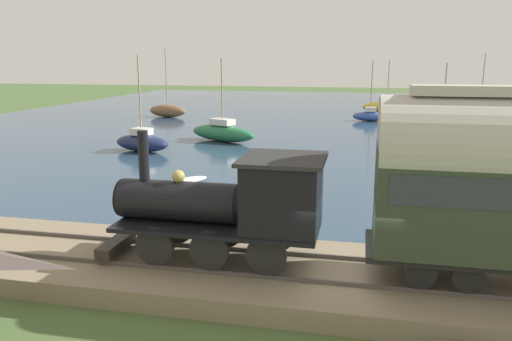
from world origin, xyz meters
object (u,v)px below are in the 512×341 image
(sailboat_blue, at_px, (370,116))
(rowboat_far_out, at_px, (182,182))
(sailboat_navy, at_px, (142,142))
(sailboat_yellow, at_px, (387,107))
(steam_locomotive, at_px, (237,201))
(sailboat_green, at_px, (222,132))
(sailboat_red, at_px, (480,112))
(rowboat_mid_harbor, at_px, (268,197))
(rowboat_near_shore, at_px, (427,219))
(sailboat_brown, at_px, (167,111))
(sailboat_white, at_px, (442,127))

(sailboat_blue, height_order, rowboat_far_out, sailboat_blue)
(sailboat_navy, bearing_deg, sailboat_yellow, -17.66)
(steam_locomotive, bearing_deg, sailboat_green, 16.81)
(sailboat_yellow, distance_m, sailboat_red, 9.70)
(sailboat_blue, distance_m, rowboat_far_out, 30.08)
(sailboat_blue, height_order, rowboat_mid_harbor, sailboat_blue)
(sailboat_navy, relative_size, rowboat_near_shore, 2.35)
(rowboat_mid_harbor, bearing_deg, sailboat_brown, 77.77)
(sailboat_brown, bearing_deg, sailboat_green, -133.18)
(steam_locomotive, height_order, sailboat_navy, sailboat_navy)
(rowboat_mid_harbor, bearing_deg, sailboat_navy, 94.94)
(sailboat_white, distance_m, sailboat_green, 17.61)
(sailboat_blue, bearing_deg, sailboat_navy, 139.27)
(sailboat_blue, bearing_deg, sailboat_red, -66.26)
(sailboat_white, distance_m, rowboat_mid_harbor, 23.50)
(rowboat_near_shore, bearing_deg, sailboat_green, -9.82)
(sailboat_brown, bearing_deg, rowboat_near_shore, -132.51)
(rowboat_far_out, relative_size, rowboat_near_shore, 1.08)
(sailboat_yellow, bearing_deg, sailboat_navy, 165.64)
(rowboat_mid_harbor, bearing_deg, sailboat_white, 22.76)
(sailboat_red, relative_size, rowboat_far_out, 2.30)
(sailboat_white, xyz_separation_m, sailboat_navy, (-11.16, 20.72, -0.13))
(sailboat_navy, relative_size, rowboat_mid_harbor, 2.57)
(sailboat_navy, height_order, rowboat_far_out, sailboat_navy)
(rowboat_far_out, bearing_deg, sailboat_green, -48.26)
(sailboat_brown, xyz_separation_m, rowboat_near_shore, (-31.57, -22.97, -0.44))
(rowboat_far_out, bearing_deg, rowboat_mid_harbor, -166.64)
(sailboat_blue, distance_m, sailboat_brown, 21.23)
(sailboat_blue, xyz_separation_m, sailboat_yellow, (7.46, -1.92, 0.19))
(sailboat_yellow, bearing_deg, sailboat_red, -81.12)
(sailboat_white, bearing_deg, sailboat_red, 11.10)
(sailboat_navy, distance_m, rowboat_near_shore, 20.84)
(rowboat_far_out, bearing_deg, sailboat_red, -86.61)
(sailboat_white, xyz_separation_m, rowboat_far_out, (-19.38, 14.83, -0.59))
(sailboat_yellow, bearing_deg, rowboat_far_out, 179.92)
(steam_locomotive, height_order, sailboat_green, sailboat_green)
(sailboat_yellow, distance_m, sailboat_green, 26.12)
(rowboat_far_out, bearing_deg, sailboat_navy, -19.98)
(sailboat_brown, bearing_deg, sailboat_yellow, -58.69)
(rowboat_mid_harbor, bearing_deg, sailboat_blue, 39.72)
(sailboat_navy, bearing_deg, steam_locomotive, -134.41)
(sailboat_red, height_order, rowboat_mid_harbor, sailboat_red)
(rowboat_mid_harbor, height_order, rowboat_far_out, rowboat_mid_harbor)
(steam_locomotive, xyz_separation_m, sailboat_brown, (37.70, 17.23, -1.64))
(sailboat_yellow, xyz_separation_m, rowboat_near_shore, (-39.92, 0.15, -0.50))
(sailboat_brown, xyz_separation_m, rowboat_mid_harbor, (-29.48, -16.51, -0.51))
(sailboat_brown, relative_size, rowboat_far_out, 2.48)
(steam_locomotive, relative_size, sailboat_brown, 0.85)
(sailboat_navy, xyz_separation_m, rowboat_far_out, (-8.22, -5.88, -0.46))
(sailboat_yellow, bearing_deg, sailboat_green, 167.48)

